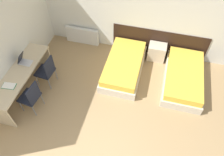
{
  "coord_description": "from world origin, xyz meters",
  "views": [
    {
      "loc": [
        0.87,
        -1.17,
        4.7
      ],
      "look_at": [
        0.0,
        2.15,
        0.55
      ],
      "focal_mm": 35.0,
      "sensor_mm": 36.0,
      "label": 1
    }
  ],
  "objects_px": {
    "nightstand": "(157,52)",
    "laptop": "(24,61)",
    "bed_near_window": "(124,66)",
    "bed_near_door": "(183,77)",
    "chair_near_laptop": "(47,70)",
    "chair_near_notebook": "(31,96)"
  },
  "relations": [
    {
      "from": "bed_near_door",
      "to": "laptop",
      "type": "relative_size",
      "value": 5.88
    },
    {
      "from": "bed_near_window",
      "to": "chair_near_notebook",
      "type": "relative_size",
      "value": 2.01
    },
    {
      "from": "bed_near_window",
      "to": "bed_near_door",
      "type": "distance_m",
      "value": 1.64
    },
    {
      "from": "bed_near_door",
      "to": "laptop",
      "type": "height_order",
      "value": "laptop"
    },
    {
      "from": "nightstand",
      "to": "laptop",
      "type": "distance_m",
      "value": 3.66
    },
    {
      "from": "nightstand",
      "to": "bed_near_door",
      "type": "bearing_deg",
      "value": -42.74
    },
    {
      "from": "bed_near_window",
      "to": "chair_near_laptop",
      "type": "xyz_separation_m",
      "value": [
        -1.84,
        -0.93,
        0.3
      ]
    },
    {
      "from": "nightstand",
      "to": "chair_near_laptop",
      "type": "xyz_separation_m",
      "value": [
        -2.66,
        -1.68,
        0.26
      ]
    },
    {
      "from": "nightstand",
      "to": "chair_near_notebook",
      "type": "xyz_separation_m",
      "value": [
        -2.66,
        -2.52,
        0.26
      ]
    },
    {
      "from": "nightstand",
      "to": "laptop",
      "type": "height_order",
      "value": "laptop"
    },
    {
      "from": "nightstand",
      "to": "chair_near_laptop",
      "type": "bearing_deg",
      "value": -147.62
    },
    {
      "from": "chair_near_laptop",
      "to": "laptop",
      "type": "height_order",
      "value": "laptop"
    },
    {
      "from": "bed_near_window",
      "to": "chair_near_notebook",
      "type": "height_order",
      "value": "chair_near_notebook"
    },
    {
      "from": "bed_near_window",
      "to": "bed_near_door",
      "type": "bearing_deg",
      "value": 0.0
    },
    {
      "from": "nightstand",
      "to": "laptop",
      "type": "relative_size",
      "value": 1.59
    },
    {
      "from": "chair_near_laptop",
      "to": "chair_near_notebook",
      "type": "distance_m",
      "value": 0.83
    },
    {
      "from": "chair_near_laptop",
      "to": "chair_near_notebook",
      "type": "height_order",
      "value": "same"
    },
    {
      "from": "nightstand",
      "to": "chair_near_laptop",
      "type": "relative_size",
      "value": 0.54
    },
    {
      "from": "bed_near_door",
      "to": "nightstand",
      "type": "bearing_deg",
      "value": 137.26
    },
    {
      "from": "nightstand",
      "to": "laptop",
      "type": "bearing_deg",
      "value": -150.79
    },
    {
      "from": "nightstand",
      "to": "chair_near_notebook",
      "type": "relative_size",
      "value": 0.54
    },
    {
      "from": "chair_near_notebook",
      "to": "bed_near_window",
      "type": "bearing_deg",
      "value": 50.09
    }
  ]
}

